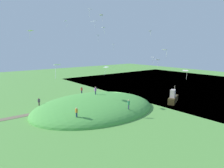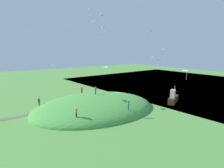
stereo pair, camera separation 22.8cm
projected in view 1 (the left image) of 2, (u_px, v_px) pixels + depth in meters
ground_plane at (117, 100)px, 48.79m from camera, size 160.00×160.00×0.00m
lake_water at (192, 85)px, 69.20m from camera, size 58.38×80.00×0.40m
grass_hill at (95, 109)px, 41.98m from camera, size 26.25×20.12×5.33m
dirt_path at (7, 119)px, 36.01m from camera, size 12.88×1.73×0.04m
boat_on_lake at (173, 98)px, 46.49m from camera, size 5.44×3.56×3.70m
person_with_child at (95, 90)px, 43.09m from camera, size 0.49×0.49×1.67m
person_watching_kites at (39, 101)px, 40.46m from camera, size 0.63×0.63×1.58m
person_on_hilltop at (82, 89)px, 48.72m from camera, size 0.64×0.64×1.62m
person_near_shore at (76, 111)px, 32.38m from camera, size 0.50×0.50×1.58m
person_walking_path at (129, 103)px, 36.39m from camera, size 0.41×0.41×1.82m
kite_0 at (98, 35)px, 49.49m from camera, size 1.01×1.11×1.73m
kite_1 at (158, 60)px, 47.56m from camera, size 0.86×1.12×2.05m
kite_2 at (101, 15)px, 49.84m from camera, size 0.80×1.01×1.77m
kite_3 at (113, 45)px, 55.80m from camera, size 0.72×0.77×1.83m
kite_4 at (90, 10)px, 48.77m from camera, size 1.01×0.84×1.92m
kite_5 at (106, 67)px, 41.82m from camera, size 0.78×1.08×1.75m
kite_6 at (150, 31)px, 45.99m from camera, size 0.75×0.63×1.15m
kite_7 at (165, 50)px, 30.90m from camera, size 0.71×0.86×1.23m
kite_8 at (94, 21)px, 34.08m from camera, size 0.83×1.05×1.18m
kite_9 at (153, 57)px, 50.34m from camera, size 0.67×0.94×1.65m
kite_10 at (103, 28)px, 40.43m from camera, size 0.63×0.80×1.32m
kite_11 at (57, 66)px, 20.76m from camera, size 0.75×0.58×1.46m
kite_12 at (30, 31)px, 39.91m from camera, size 1.39×1.29×1.63m
kite_13 at (186, 71)px, 35.66m from camera, size 1.01×1.11×1.73m
kite_14 at (66, 21)px, 49.55m from camera, size 0.81×1.04×1.59m
mooring_post at (130, 95)px, 51.60m from camera, size 0.14×0.14×1.12m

